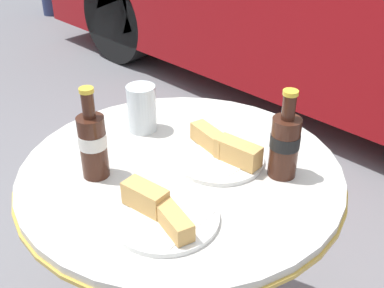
# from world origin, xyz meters

# --- Properties ---
(bistro_table) EXTENTS (0.81, 0.81, 0.72)m
(bistro_table) POSITION_xyz_m (0.00, 0.00, 0.59)
(bistro_table) COLOR gold
(bistro_table) RESTS_ON ground_plane
(cola_bottle_left) EXTENTS (0.07, 0.07, 0.23)m
(cola_bottle_left) POSITION_xyz_m (-0.12, -0.16, 0.81)
(cola_bottle_left) COLOR #3D1E14
(cola_bottle_left) RESTS_ON bistro_table
(cola_bottle_right) EXTENTS (0.07, 0.07, 0.22)m
(cola_bottle_right) POSITION_xyz_m (0.19, 0.15, 0.81)
(cola_bottle_right) COLOR #3D1E14
(cola_bottle_right) RESTS_ON bistro_table
(drinking_glass) EXTENTS (0.08, 0.08, 0.13)m
(drinking_glass) POSITION_xyz_m (-0.21, 0.06, 0.78)
(drinking_glass) COLOR #C68923
(drinking_glass) RESTS_ON bistro_table
(lunch_plate_near) EXTENTS (0.23, 0.23, 0.07)m
(lunch_plate_near) POSITION_xyz_m (0.12, -0.17, 0.74)
(lunch_plate_near) COLOR white
(lunch_plate_near) RESTS_ON bistro_table
(lunch_plate_far) EXTENTS (0.23, 0.23, 0.07)m
(lunch_plate_far) POSITION_xyz_m (0.05, 0.09, 0.74)
(lunch_plate_far) COLOR white
(lunch_plate_far) RESTS_ON bistro_table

